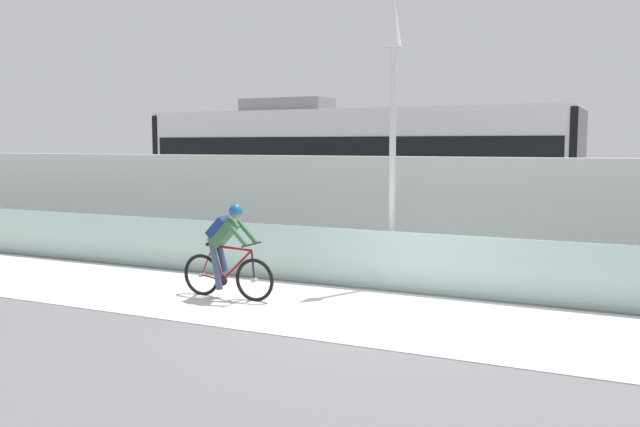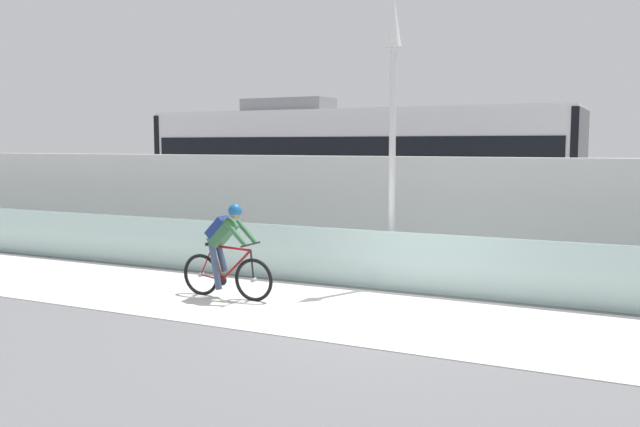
# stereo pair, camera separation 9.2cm
# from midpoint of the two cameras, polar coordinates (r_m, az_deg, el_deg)

# --- Properties ---
(ground_plane) EXTENTS (200.00, 200.00, 0.00)m
(ground_plane) POSITION_cam_midpoint_polar(r_m,az_deg,el_deg) (10.46, 4.41, -8.52)
(ground_plane) COLOR slate
(bike_path_deck) EXTENTS (32.00, 3.20, 0.01)m
(bike_path_deck) POSITION_cam_midpoint_polar(r_m,az_deg,el_deg) (10.46, 4.41, -8.49)
(bike_path_deck) COLOR silver
(bike_path_deck) RESTS_ON ground
(glass_parapet) EXTENTS (32.00, 0.05, 1.05)m
(glass_parapet) POSITION_cam_midpoint_polar(r_m,az_deg,el_deg) (12.06, 7.61, -4.08)
(glass_parapet) COLOR silver
(glass_parapet) RESTS_ON ground
(concrete_barrier_wall) EXTENTS (32.00, 0.36, 2.34)m
(concrete_barrier_wall) POSITION_cam_midpoint_polar(r_m,az_deg,el_deg) (13.68, 9.97, -0.20)
(concrete_barrier_wall) COLOR silver
(concrete_barrier_wall) RESTS_ON ground
(tram_rail_near) EXTENTS (32.00, 0.08, 0.01)m
(tram_rail_near) POSITION_cam_midpoint_polar(r_m,az_deg,el_deg) (16.22, 12.27, -3.47)
(tram_rail_near) COLOR #595654
(tram_rail_near) RESTS_ON ground
(tram_rail_far) EXTENTS (32.00, 0.08, 0.01)m
(tram_rail_far) POSITION_cam_midpoint_polar(r_m,az_deg,el_deg) (17.60, 13.34, -2.77)
(tram_rail_far) COLOR #595654
(tram_rail_far) RESTS_ON ground
(tram) EXTENTS (11.06, 2.54, 3.81)m
(tram) POSITION_cam_midpoint_polar(r_m,az_deg,el_deg) (17.71, 2.70, 3.57)
(tram) COLOR silver
(tram) RESTS_ON ground
(cyclist_on_bike) EXTENTS (1.77, 0.58, 1.61)m
(cyclist_on_bike) POSITION_cam_midpoint_polar(r_m,az_deg,el_deg) (11.50, -8.05, -3.17)
(cyclist_on_bike) COLOR black
(cyclist_on_bike) RESTS_ON ground
(lamp_post_antenna) EXTENTS (0.28, 0.28, 5.20)m
(lamp_post_antenna) POSITION_cam_midpoint_polar(r_m,az_deg,el_deg) (12.35, 5.93, 9.07)
(lamp_post_antenna) COLOR gray
(lamp_post_antenna) RESTS_ON ground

